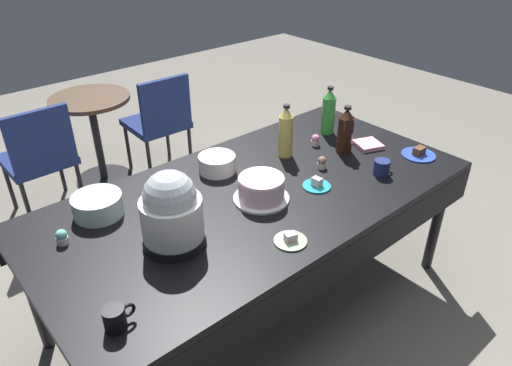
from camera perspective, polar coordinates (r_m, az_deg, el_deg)
ground at (r=2.81m, az=0.00°, el=-14.10°), size 9.00×9.00×0.00m
potluck_table at (r=2.37m, az=0.00°, el=-2.31°), size 2.20×1.10×0.75m
frosted_layer_cake at (r=2.25m, az=0.65°, el=-0.74°), size 0.27×0.27×0.12m
slow_cooker at (r=1.94m, az=-10.19°, el=-3.45°), size 0.27×0.27×0.34m
glass_salad_bowl at (r=2.27m, az=-18.59°, el=-2.56°), size 0.23×0.23×0.10m
ceramic_snack_bowl at (r=2.50m, az=-4.72°, el=2.37°), size 0.20×0.20×0.09m
dessert_plate_teal at (r=2.39m, az=7.35°, el=-0.21°), size 0.14×0.14×0.05m
dessert_plate_sage at (r=2.01m, az=4.19°, el=-6.87°), size 0.14×0.14×0.04m
dessert_plate_cobalt at (r=2.82m, az=19.07°, el=3.38°), size 0.19×0.19×0.05m
cupcake_cocoa at (r=2.80m, az=7.20°, el=5.16°), size 0.05×0.05×0.07m
cupcake_mint at (r=2.15m, az=-22.42°, el=-6.07°), size 0.05×0.05×0.07m
cupcake_rose at (r=2.56m, az=7.96°, el=2.46°), size 0.05×0.05×0.07m
soda_bottle_ginger_ale at (r=2.62m, az=3.62°, el=6.12°), size 0.08×0.08×0.30m
soda_bottle_cola at (r=2.71m, az=10.76°, el=6.20°), size 0.09×0.09×0.28m
soda_bottle_lime_soda at (r=2.93m, az=8.77°, el=8.51°), size 0.08×0.08×0.30m
coffee_mug_navy at (r=2.55m, az=14.98°, el=1.85°), size 0.12×0.08×0.08m
coffee_mug_black at (r=1.71m, az=-16.63°, el=-15.38°), size 0.12×0.08×0.09m
paper_napkin_stack at (r=2.84m, az=13.38°, el=4.55°), size 0.18×0.18×0.02m
maroon_chair_left at (r=3.56m, az=-24.72°, el=3.15°), size 0.45×0.45×0.85m
maroon_chair_right at (r=3.87m, az=-11.57°, el=7.64°), size 0.45×0.45×0.85m
round_cafe_table at (r=3.89m, az=-18.98°, el=6.76°), size 0.60×0.60×0.72m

